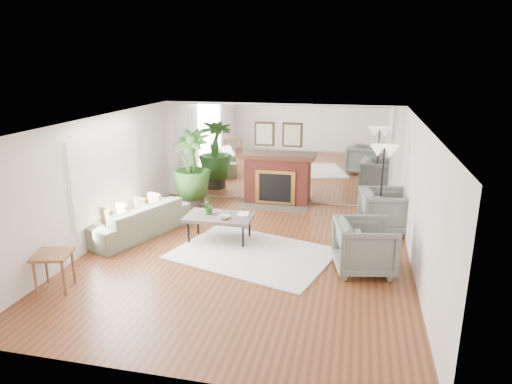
% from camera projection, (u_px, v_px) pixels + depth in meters
% --- Properties ---
extents(ground, '(7.00, 7.00, 0.00)m').
position_uv_depth(ground, '(246.00, 255.00, 8.56)').
color(ground, brown).
rests_on(ground, ground).
extents(wall_left, '(0.02, 7.00, 2.50)m').
position_uv_depth(wall_left, '(96.00, 182.00, 8.84)').
color(wall_left, white).
rests_on(wall_left, ground).
extents(wall_right, '(0.02, 7.00, 2.50)m').
position_uv_depth(wall_right, '(419.00, 203.00, 7.58)').
color(wall_right, white).
rests_on(wall_right, ground).
extents(wall_back, '(6.00, 0.02, 2.50)m').
position_uv_depth(wall_back, '(278.00, 154.00, 11.48)').
color(wall_back, white).
rests_on(wall_back, ground).
extents(mirror_panel, '(5.40, 0.04, 2.40)m').
position_uv_depth(mirror_panel, '(278.00, 154.00, 11.46)').
color(mirror_panel, silver).
rests_on(mirror_panel, wall_back).
extents(window_panel, '(0.04, 2.40, 1.50)m').
position_uv_depth(window_panel, '(107.00, 172.00, 9.18)').
color(window_panel, '#B2E09E').
rests_on(window_panel, wall_left).
extents(fireplace, '(1.85, 0.83, 2.05)m').
position_uv_depth(fireplace, '(277.00, 179.00, 11.43)').
color(fireplace, maroon).
rests_on(fireplace, ground).
extents(area_rug, '(3.30, 2.75, 0.03)m').
position_uv_depth(area_rug, '(252.00, 254.00, 8.60)').
color(area_rug, white).
rests_on(area_rug, ground).
extents(coffee_table, '(1.34, 0.79, 0.54)m').
position_uv_depth(coffee_table, '(219.00, 218.00, 9.13)').
color(coffee_table, '#5C5348').
rests_on(coffee_table, ground).
extents(sofa, '(1.69, 2.48, 0.68)m').
position_uv_depth(sofa, '(137.00, 220.00, 9.48)').
color(sofa, gray).
rests_on(sofa, ground).
extents(armchair_back, '(1.12, 1.10, 0.90)m').
position_uv_depth(armchair_back, '(384.00, 211.00, 9.68)').
color(armchair_back, slate).
rests_on(armchair_back, ground).
extents(armchair_front, '(1.16, 1.14, 0.90)m').
position_uv_depth(armchair_front, '(365.00, 247.00, 7.83)').
color(armchair_front, slate).
rests_on(armchair_front, ground).
extents(side_table, '(0.66, 0.66, 0.62)m').
position_uv_depth(side_table, '(53.00, 259.00, 7.18)').
color(side_table, '#95633B').
rests_on(side_table, ground).
extents(potted_ficus, '(1.13, 1.13, 1.94)m').
position_uv_depth(potted_ficus, '(192.00, 167.00, 11.03)').
color(potted_ficus, black).
rests_on(potted_ficus, ground).
extents(floor_lamp, '(0.59, 0.33, 1.82)m').
position_uv_depth(floor_lamp, '(384.00, 158.00, 9.59)').
color(floor_lamp, black).
rests_on(floor_lamp, ground).
extents(tabletop_plant, '(0.35, 0.32, 0.32)m').
position_uv_depth(tabletop_plant, '(209.00, 206.00, 9.19)').
color(tabletop_plant, '#386726').
rests_on(tabletop_plant, coffee_table).
extents(fruit_bowl, '(0.25, 0.25, 0.06)m').
position_uv_depth(fruit_bowl, '(224.00, 217.00, 8.94)').
color(fruit_bowl, '#95633B').
rests_on(fruit_bowl, coffee_table).
extents(book, '(0.26, 0.34, 0.02)m').
position_uv_depth(book, '(238.00, 214.00, 9.19)').
color(book, '#95633B').
rests_on(book, coffee_table).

